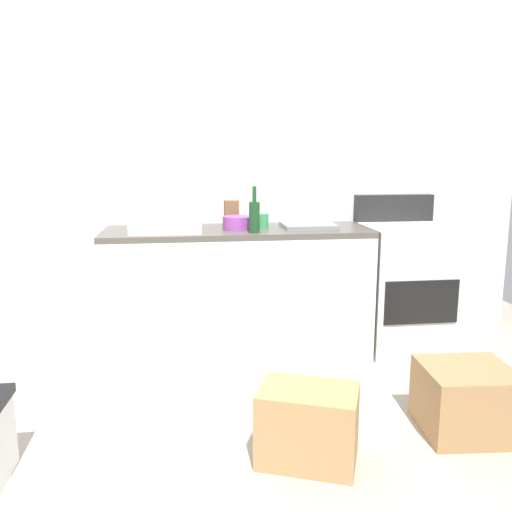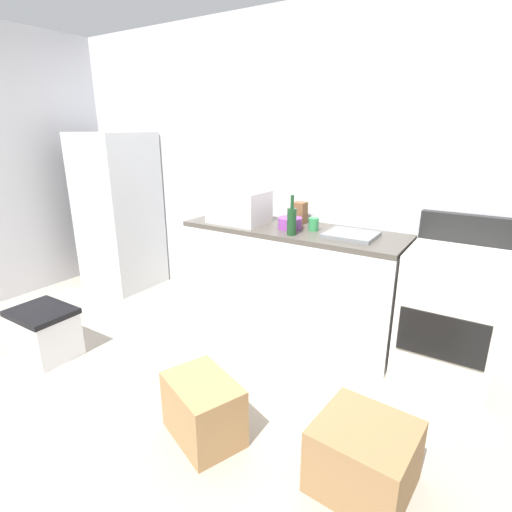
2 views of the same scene
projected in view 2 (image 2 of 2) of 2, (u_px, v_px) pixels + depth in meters
ground_plane at (166, 388)px, 2.66m from camera, size 6.00×6.00×0.00m
wall_back at (282, 171)px, 3.51m from camera, size 5.00×0.10×2.60m
kitchen_counter at (291, 280)px, 3.34m from camera, size 1.80×0.60×0.90m
refrigerator at (119, 212)px, 4.23m from camera, size 0.68×0.66×1.63m
stove_oven at (450, 312)px, 2.71m from camera, size 0.60×0.61×1.10m
microwave at (239, 207)px, 3.35m from camera, size 0.46×0.34×0.27m
sink_basin at (351, 235)px, 2.92m from camera, size 0.36×0.32×0.03m
wine_bottle at (292, 220)px, 2.96m from camera, size 0.07×0.07×0.30m
coffee_mug at (314, 224)px, 3.10m from camera, size 0.08×0.08×0.10m
knife_block at (300, 213)px, 3.32m from camera, size 0.10×0.10×0.18m
mixing_bowl at (290, 223)px, 3.16m from camera, size 0.19×0.19×0.09m
cardboard_box_large at (364, 457)px, 1.89m from camera, size 0.48×0.46×0.34m
cardboard_box_medium at (203, 409)px, 2.21m from camera, size 0.53×0.45×0.35m
storage_bin at (45, 332)px, 3.01m from camera, size 0.46×0.36×0.38m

